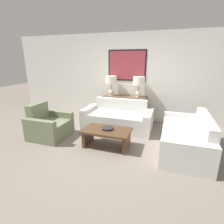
{
  "coord_description": "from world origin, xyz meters",
  "views": [
    {
      "loc": [
        1.32,
        -3.09,
        1.89
      ],
      "look_at": [
        0.02,
        0.77,
        0.65
      ],
      "focal_mm": 28.0,
      "sensor_mm": 36.0,
      "label": 1
    }
  ],
  "objects_px": {
    "console_table": "(124,109)",
    "table_lamp_left": "(111,82)",
    "couch_by_back_wall": "(118,119)",
    "couch_by_side": "(186,138)",
    "table_lamp_right": "(139,83)",
    "decorative_bowl": "(108,128)",
    "coffee_table": "(107,134)",
    "armchair_near_back_wall": "(49,126)"
  },
  "relations": [
    {
      "from": "console_table",
      "to": "decorative_bowl",
      "type": "distance_m",
      "value": 1.8
    },
    {
      "from": "table_lamp_right",
      "to": "armchair_near_back_wall",
      "type": "relative_size",
      "value": 0.68
    },
    {
      "from": "couch_by_back_wall",
      "to": "armchair_near_back_wall",
      "type": "height_order",
      "value": "armchair_near_back_wall"
    },
    {
      "from": "couch_by_back_wall",
      "to": "couch_by_side",
      "type": "height_order",
      "value": "same"
    },
    {
      "from": "console_table",
      "to": "couch_by_side",
      "type": "distance_m",
      "value": 2.24
    },
    {
      "from": "couch_by_side",
      "to": "coffee_table",
      "type": "height_order",
      "value": "couch_by_side"
    },
    {
      "from": "couch_by_side",
      "to": "armchair_near_back_wall",
      "type": "height_order",
      "value": "armchair_near_back_wall"
    },
    {
      "from": "console_table",
      "to": "couch_by_back_wall",
      "type": "distance_m",
      "value": 0.7
    },
    {
      "from": "couch_by_side",
      "to": "table_lamp_left",
      "type": "bearing_deg",
      "value": 146.8
    },
    {
      "from": "couch_by_back_wall",
      "to": "decorative_bowl",
      "type": "height_order",
      "value": "couch_by_back_wall"
    },
    {
      "from": "couch_by_back_wall",
      "to": "coffee_table",
      "type": "distance_m",
      "value": 1.13
    },
    {
      "from": "coffee_table",
      "to": "table_lamp_left",
      "type": "bearing_deg",
      "value": 105.56
    },
    {
      "from": "table_lamp_left",
      "to": "decorative_bowl",
      "type": "xyz_separation_m",
      "value": [
        0.52,
        -1.79,
        -0.79
      ]
    },
    {
      "from": "couch_by_back_wall",
      "to": "couch_by_side",
      "type": "bearing_deg",
      "value": -22.59
    },
    {
      "from": "couch_by_side",
      "to": "decorative_bowl",
      "type": "relative_size",
      "value": 7.25
    },
    {
      "from": "console_table",
      "to": "table_lamp_left",
      "type": "distance_m",
      "value": 0.93
    },
    {
      "from": "table_lamp_left",
      "to": "decorative_bowl",
      "type": "bearing_deg",
      "value": -73.78
    },
    {
      "from": "console_table",
      "to": "coffee_table",
      "type": "xyz_separation_m",
      "value": [
        0.08,
        -1.82,
        -0.1
      ]
    },
    {
      "from": "coffee_table",
      "to": "couch_by_side",
      "type": "bearing_deg",
      "value": 13.77
    },
    {
      "from": "couch_by_back_wall",
      "to": "coffee_table",
      "type": "xyz_separation_m",
      "value": [
        0.08,
        -1.13,
        0.02
      ]
    },
    {
      "from": "console_table",
      "to": "decorative_bowl",
      "type": "bearing_deg",
      "value": -86.98
    },
    {
      "from": "couch_by_back_wall",
      "to": "console_table",
      "type": "bearing_deg",
      "value": 90.0
    },
    {
      "from": "couch_by_side",
      "to": "coffee_table",
      "type": "relative_size",
      "value": 1.8
    },
    {
      "from": "table_lamp_left",
      "to": "couch_by_side",
      "type": "relative_size",
      "value": 0.32
    },
    {
      "from": "couch_by_side",
      "to": "decorative_bowl",
      "type": "xyz_separation_m",
      "value": [
        -1.64,
        -0.38,
        0.15
      ]
    },
    {
      "from": "table_lamp_left",
      "to": "table_lamp_right",
      "type": "relative_size",
      "value": 1.0
    },
    {
      "from": "table_lamp_right",
      "to": "decorative_bowl",
      "type": "distance_m",
      "value": 1.98
    },
    {
      "from": "couch_by_side",
      "to": "coffee_table",
      "type": "xyz_separation_m",
      "value": [
        -1.65,
        -0.41,
        0.02
      ]
    },
    {
      "from": "decorative_bowl",
      "to": "armchair_near_back_wall",
      "type": "relative_size",
      "value": 0.29
    },
    {
      "from": "table_lamp_left",
      "to": "console_table",
      "type": "bearing_deg",
      "value": 0.0
    },
    {
      "from": "console_table",
      "to": "table_lamp_left",
      "type": "relative_size",
      "value": 2.22
    },
    {
      "from": "couch_by_side",
      "to": "console_table",
      "type": "bearing_deg",
      "value": 140.8
    },
    {
      "from": "console_table",
      "to": "armchair_near_back_wall",
      "type": "bearing_deg",
      "value": -129.88
    },
    {
      "from": "console_table",
      "to": "armchair_near_back_wall",
      "type": "relative_size",
      "value": 1.52
    },
    {
      "from": "couch_by_back_wall",
      "to": "coffee_table",
      "type": "relative_size",
      "value": 1.8
    },
    {
      "from": "table_lamp_left",
      "to": "armchair_near_back_wall",
      "type": "height_order",
      "value": "table_lamp_left"
    },
    {
      "from": "table_lamp_left",
      "to": "couch_by_back_wall",
      "type": "height_order",
      "value": "table_lamp_left"
    },
    {
      "from": "table_lamp_left",
      "to": "table_lamp_right",
      "type": "distance_m",
      "value": 0.85
    },
    {
      "from": "couch_by_side",
      "to": "armchair_near_back_wall",
      "type": "distance_m",
      "value": 3.23
    },
    {
      "from": "armchair_near_back_wall",
      "to": "coffee_table",
      "type": "bearing_deg",
      "value": -1.83
    },
    {
      "from": "table_lamp_left",
      "to": "table_lamp_right",
      "type": "height_order",
      "value": "same"
    },
    {
      "from": "table_lamp_left",
      "to": "coffee_table",
      "type": "xyz_separation_m",
      "value": [
        0.51,
        -1.82,
        -0.92
      ]
    }
  ]
}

